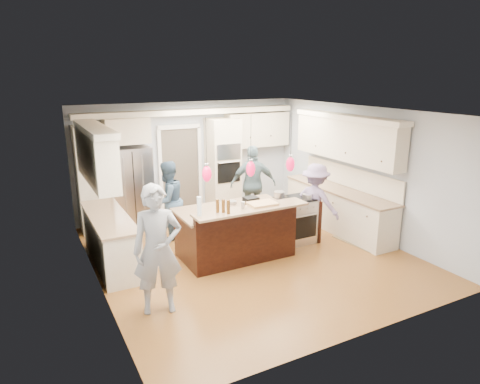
% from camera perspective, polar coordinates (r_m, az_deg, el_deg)
% --- Properties ---
extents(ground_plane, '(6.00, 6.00, 0.00)m').
position_cam_1_polar(ground_plane, '(8.28, 1.14, -8.27)').
color(ground_plane, '#A2702C').
rests_on(ground_plane, ground).
extents(room_shell, '(5.54, 6.04, 2.72)m').
position_cam_1_polar(room_shell, '(7.73, 1.21, 4.16)').
color(room_shell, '#B2BCC6').
rests_on(room_shell, ground).
extents(refrigerator, '(0.90, 0.70, 1.80)m').
position_cam_1_polar(refrigerator, '(9.81, -14.39, 0.65)').
color(refrigerator, '#B7B7BC').
rests_on(refrigerator, ground).
extents(oven_column, '(0.72, 0.69, 2.30)m').
position_cam_1_polar(oven_column, '(10.52, -2.27, 3.54)').
color(oven_column, beige).
rests_on(oven_column, ground).
extents(back_upper_cabinets, '(5.30, 0.61, 2.54)m').
position_cam_1_polar(back_upper_cabinets, '(9.97, -10.35, 5.65)').
color(back_upper_cabinets, beige).
rests_on(back_upper_cabinets, ground).
extents(right_counter_run, '(0.64, 3.10, 2.51)m').
position_cam_1_polar(right_counter_run, '(9.52, 13.28, 1.23)').
color(right_counter_run, beige).
rests_on(right_counter_run, ground).
extents(left_cabinets, '(0.64, 2.30, 2.51)m').
position_cam_1_polar(left_cabinets, '(7.87, -17.57, -2.12)').
color(left_cabinets, beige).
rests_on(left_cabinets, ground).
extents(kitchen_island, '(2.10, 1.46, 1.12)m').
position_cam_1_polar(kitchen_island, '(8.05, -0.64, -5.26)').
color(kitchen_island, black).
rests_on(kitchen_island, ground).
extents(island_range, '(0.82, 0.71, 0.92)m').
position_cam_1_polar(island_range, '(8.81, 7.33, -3.71)').
color(island_range, '#B7B7BC').
rests_on(island_range, ground).
extents(pendant_lights, '(1.75, 0.15, 1.03)m').
position_cam_1_polar(pendant_lights, '(7.17, 1.44, 3.14)').
color(pendant_lights, black).
rests_on(pendant_lights, ground).
extents(person_bar_end, '(0.78, 0.61, 1.90)m').
position_cam_1_polar(person_bar_end, '(6.18, -10.95, -7.58)').
color(person_bar_end, gray).
rests_on(person_bar_end, ground).
extents(person_far_left, '(0.98, 0.89, 1.64)m').
position_cam_1_polar(person_far_left, '(8.89, -9.60, -1.15)').
color(person_far_left, '#334B63').
rests_on(person_far_left, ground).
extents(person_far_right, '(1.13, 0.78, 1.79)m').
position_cam_1_polar(person_far_right, '(9.77, 1.77, 1.04)').
color(person_far_right, slate).
rests_on(person_far_right, ground).
extents(person_range_side, '(0.98, 1.18, 1.59)m').
position_cam_1_polar(person_range_side, '(8.90, 9.99, -1.32)').
color(person_range_side, gray).
rests_on(person_range_side, ground).
extents(floor_rug, '(0.81, 1.10, 0.01)m').
position_cam_1_polar(floor_rug, '(9.23, 16.01, -6.27)').
color(floor_rug, olive).
rests_on(floor_rug, ground).
extents(water_bottle, '(0.10, 0.10, 0.32)m').
position_cam_1_polar(water_bottle, '(6.91, -5.45, -1.91)').
color(water_bottle, silver).
rests_on(water_bottle, kitchen_island).
extents(beer_bottle_a, '(0.06, 0.06, 0.22)m').
position_cam_1_polar(beer_bottle_a, '(7.06, -2.24, -1.89)').
color(beer_bottle_a, '#4A2B0D').
rests_on(beer_bottle_a, kitchen_island).
extents(beer_bottle_b, '(0.07, 0.07, 0.23)m').
position_cam_1_polar(beer_bottle_b, '(7.00, -1.57, -2.00)').
color(beer_bottle_b, '#4A2B0D').
rests_on(beer_bottle_b, kitchen_island).
extents(beer_bottle_c, '(0.07, 0.07, 0.23)m').
position_cam_1_polar(beer_bottle_c, '(7.07, -3.02, -1.88)').
color(beer_bottle_c, '#4A2B0D').
rests_on(beer_bottle_c, kitchen_island).
extents(drink_can, '(0.07, 0.07, 0.12)m').
position_cam_1_polar(drink_can, '(7.27, 0.40, -1.77)').
color(drink_can, '#B7B7BC').
rests_on(drink_can, kitchen_island).
extents(cutting_board, '(0.50, 0.36, 0.04)m').
position_cam_1_polar(cutting_board, '(7.51, 3.00, -1.55)').
color(cutting_board, tan).
rests_on(cutting_board, kitchen_island).
extents(pot_large, '(0.21, 0.21, 0.12)m').
position_cam_1_polar(pot_large, '(8.66, 5.25, -0.34)').
color(pot_large, '#B7B7BC').
rests_on(pot_large, island_range).
extents(pot_small, '(0.19, 0.19, 0.10)m').
position_cam_1_polar(pot_small, '(8.65, 8.97, -0.58)').
color(pot_small, '#B7B7BC').
rests_on(pot_small, island_range).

